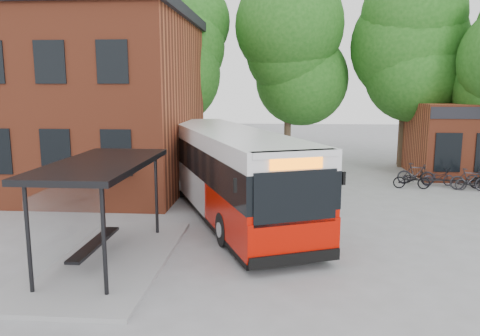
# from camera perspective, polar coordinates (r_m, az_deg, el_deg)

# --- Properties ---
(ground) EXTENTS (100.00, 100.00, 0.00)m
(ground) POSITION_cam_1_polar(r_m,az_deg,el_deg) (14.16, 3.06, -10.31)
(ground) COLOR gray
(station_building) EXTENTS (18.40, 10.40, 8.50)m
(station_building) POSITION_cam_1_polar(r_m,az_deg,el_deg) (25.96, -26.56, 7.43)
(station_building) COLOR brown
(station_building) RESTS_ON ground
(bus_shelter) EXTENTS (3.60, 7.00, 2.90)m
(bus_shelter) POSITION_cam_1_polar(r_m,az_deg,el_deg) (13.63, -16.34, -5.12)
(bus_shelter) COLOR black
(bus_shelter) RESTS_ON ground
(bike_rail) EXTENTS (5.20, 0.10, 0.38)m
(bike_rail) POSITION_cam_1_polar(r_m,az_deg,el_deg) (25.40, 25.11, -1.73)
(bike_rail) COLOR black
(bike_rail) RESTS_ON ground
(tree_0) EXTENTS (7.92, 7.92, 11.00)m
(tree_0) POSITION_cam_1_polar(r_m,az_deg,el_deg) (29.97, -7.79, 10.94)
(tree_0) COLOR #1D5316
(tree_0) RESTS_ON ground
(tree_1) EXTENTS (7.92, 7.92, 10.40)m
(tree_1) POSITION_cam_1_polar(r_m,az_deg,el_deg) (30.30, 5.91, 10.40)
(tree_1) COLOR #1D5316
(tree_1) RESTS_ON ground
(tree_2) EXTENTS (7.92, 7.92, 11.00)m
(tree_2) POSITION_cam_1_polar(r_m,az_deg,el_deg) (30.30, 19.55, 10.47)
(tree_2) COLOR #1D5316
(tree_2) RESTS_ON ground
(city_bus) EXTENTS (7.35, 12.95, 3.27)m
(city_bus) POSITION_cam_1_polar(r_m,az_deg,el_deg) (18.11, -1.48, -0.48)
(city_bus) COLOR #B10C01
(city_bus) RESTS_ON ground
(bicycle_0) EXTENTS (1.77, 0.78, 0.90)m
(bicycle_0) POSITION_cam_1_polar(r_m,az_deg,el_deg) (24.15, 20.18, -1.33)
(bicycle_0) COLOR black
(bicycle_0) RESTS_ON ground
(bicycle_1) EXTENTS (1.87, 0.91, 1.08)m
(bicycle_1) POSITION_cam_1_polar(r_m,az_deg,el_deg) (25.25, 20.66, -0.69)
(bicycle_1) COLOR black
(bicycle_1) RESTS_ON ground
(bicycle_2) EXTENTS (1.71, 0.86, 0.86)m
(bicycle_2) POSITION_cam_1_polar(r_m,az_deg,el_deg) (25.29, 23.01, -1.08)
(bicycle_2) COLOR black
(bicycle_2) RESTS_ON ground
(bicycle_3) EXTENTS (1.83, 0.98, 1.06)m
(bicycle_3) POSITION_cam_1_polar(r_m,az_deg,el_deg) (24.76, 26.25, -1.30)
(bicycle_3) COLOR black
(bicycle_3) RESTS_ON ground
(bicycle_4) EXTENTS (1.68, 0.72, 0.86)m
(bicycle_4) POSITION_cam_1_polar(r_m,az_deg,el_deg) (24.85, 26.55, -1.52)
(bicycle_4) COLOR black
(bicycle_4) RESTS_ON ground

